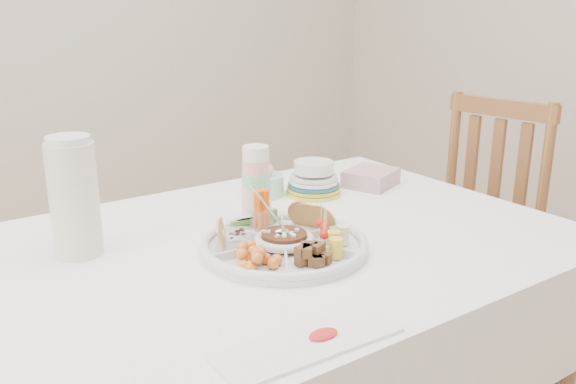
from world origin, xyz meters
TOP-DOWN VIEW (x-y plane):
  - dining_table at (0.00, 0.00)m, footprint 1.52×1.02m
  - chair at (0.86, 0.09)m, footprint 0.48×0.48m
  - party_tray at (0.02, -0.08)m, footprint 0.39×0.39m
  - bean_dip at (0.02, -0.08)m, footprint 0.11×0.11m
  - tortillas at (0.13, -0.01)m, footprint 0.11×0.11m
  - carrot_cucumber at (0.02, 0.05)m, footprint 0.12×0.12m
  - pita_raisins at (-0.09, -0.01)m, footprint 0.11×0.11m
  - cherries at (-0.10, -0.14)m, footprint 0.12×0.12m
  - granola_chunks at (0.01, -0.21)m, footprint 0.10×0.10m
  - banana_tomato at (0.13, -0.14)m, footprint 0.10×0.10m
  - cup_stack at (0.07, 0.13)m, footprint 0.09×0.09m
  - thermos at (-0.37, 0.18)m, footprint 0.12×0.12m
  - flower_bowl at (0.21, 0.31)m, footprint 0.15×0.15m
  - napkin_stack at (0.54, 0.21)m, footprint 0.19×0.18m
  - plate_stack at (0.34, 0.24)m, footprint 0.19×0.19m
  - placemat at (-0.17, -0.43)m, footprint 0.33×0.12m

SIDE VIEW (x-z plane):
  - dining_table at x=0.00m, z-range 0.00..0.76m
  - chair at x=0.86m, z-range 0.00..1.01m
  - placemat at x=-0.17m, z-range 0.76..0.76m
  - party_tray at x=0.02m, z-range 0.76..0.80m
  - napkin_stack at x=0.54m, z-range 0.76..0.81m
  - bean_dip at x=0.02m, z-range 0.77..0.81m
  - cherries at x=-0.10m, z-range 0.77..0.82m
  - granola_chunks at x=0.01m, z-range 0.77..0.81m
  - tortillas at x=0.13m, z-range 0.77..0.83m
  - pita_raisins at x=-0.09m, z-range 0.77..0.83m
  - flower_bowl at x=0.21m, z-range 0.76..0.85m
  - plate_stack at x=0.34m, z-range 0.76..0.86m
  - banana_tomato at x=0.13m, z-range 0.78..0.86m
  - carrot_cucumber at x=0.02m, z-range 0.77..0.87m
  - cup_stack at x=0.07m, z-range 0.76..0.97m
  - thermos at x=-0.37m, z-range 0.76..1.04m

